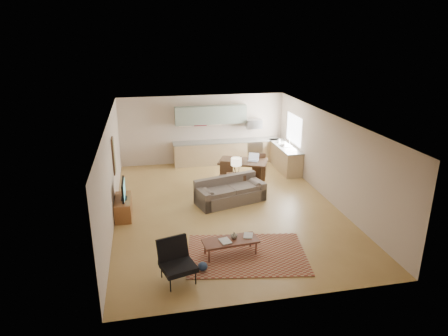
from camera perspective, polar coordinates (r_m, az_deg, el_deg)
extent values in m
plane|color=#9F7940|center=(12.13, 0.28, -5.60)|extent=(9.00, 9.00, 0.00)
plane|color=white|center=(11.27, 0.31, 6.98)|extent=(9.00, 9.00, 0.00)
plane|color=#C2AF9C|center=(15.89, -3.04, 5.54)|extent=(6.50, 0.00, 6.50)
plane|color=#C2AF9C|center=(7.64, 7.32, -10.15)|extent=(6.50, 0.00, 6.50)
plane|color=#C2AF9C|center=(11.45, -15.84, -0.60)|extent=(0.00, 9.00, 9.00)
plane|color=#C2AF9C|center=(12.67, 14.84, 1.38)|extent=(0.00, 9.00, 9.00)
cube|color=#A5A8AD|center=(16.23, 4.19, 2.51)|extent=(0.62, 0.62, 0.90)
cube|color=#A5A8AD|center=(15.97, 4.27, 6.31)|extent=(0.62, 0.40, 0.35)
cube|color=gray|center=(15.64, -1.89, 7.59)|extent=(2.80, 0.34, 0.70)
cube|color=white|center=(15.25, 9.96, 5.47)|extent=(0.02, 1.40, 1.05)
cube|color=maroon|center=(9.74, 3.25, -12.19)|extent=(3.07, 2.35, 0.02)
imported|color=maroon|center=(9.42, -0.50, -10.55)|extent=(0.36, 0.41, 0.03)
imported|color=navy|center=(9.72, 2.83, -9.58)|extent=(0.40, 0.43, 0.02)
imported|color=black|center=(9.57, 1.45, -9.58)|extent=(0.21, 0.21, 0.17)
imported|color=#FDE5C9|center=(15.67, 7.87, 3.92)|extent=(0.13, 0.13, 0.19)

